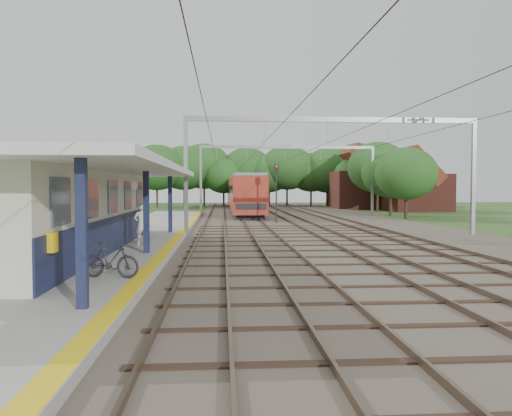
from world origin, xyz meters
name	(u,v)px	position (x,y,z in m)	size (l,w,h in m)	color
ground	(326,291)	(0.00, 0.00, 0.00)	(160.00, 160.00, 0.00)	#2D4C1E
ballast_bed	(300,220)	(4.00, 30.00, 0.05)	(18.00, 90.00, 0.10)	#473D33
platform	(139,237)	(-7.50, 14.00, 0.17)	(5.00, 52.00, 0.35)	gray
yellow_stripe	(180,234)	(-5.25, 14.00, 0.35)	(0.45, 52.00, 0.01)	yellow
station_building	(76,209)	(-8.88, 7.00, 2.04)	(3.41, 18.00, 3.40)	beige
canopy	(97,169)	(-7.77, 6.00, 3.64)	(6.40, 20.00, 3.44)	#12183A
rail_tracks	(272,218)	(1.50, 30.00, 0.18)	(11.80, 88.00, 0.15)	brown
catenary_system	(302,154)	(3.39, 25.28, 5.51)	(17.22, 88.00, 7.00)	gray
tree_band	(270,173)	(3.84, 57.12, 4.92)	(31.72, 30.88, 8.82)	#382619
house_near	(417,187)	(21.00, 46.00, 2.99)	(7.00, 6.12, 7.89)	brown
house_far	(364,185)	(16.00, 52.00, 3.23)	(8.00, 6.12, 8.66)	brown
person	(142,224)	(-6.48, 8.46, 1.29)	(0.69, 0.45, 1.88)	beige
bicycle	(110,260)	(-6.10, 0.58, 0.86)	(0.48, 1.70, 1.02)	black
train	(242,193)	(-0.50, 47.39, 2.26)	(3.10, 38.56, 4.06)	black
signal_post	(276,186)	(1.35, 25.51, 3.05)	(0.36, 0.31, 4.71)	black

